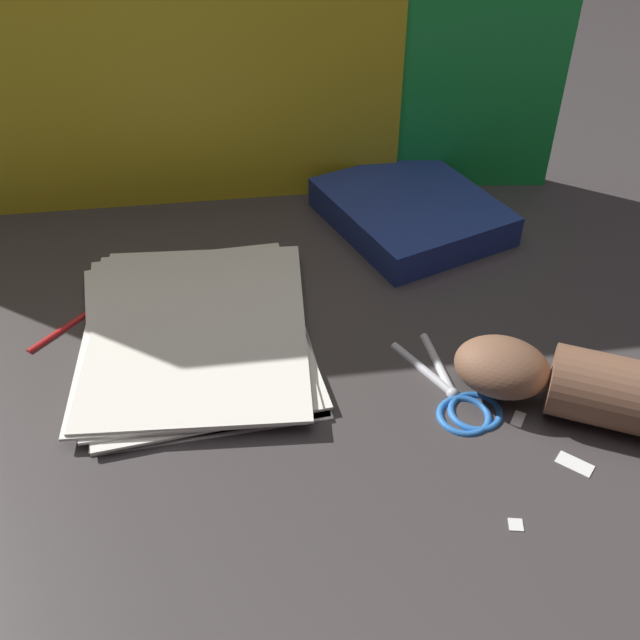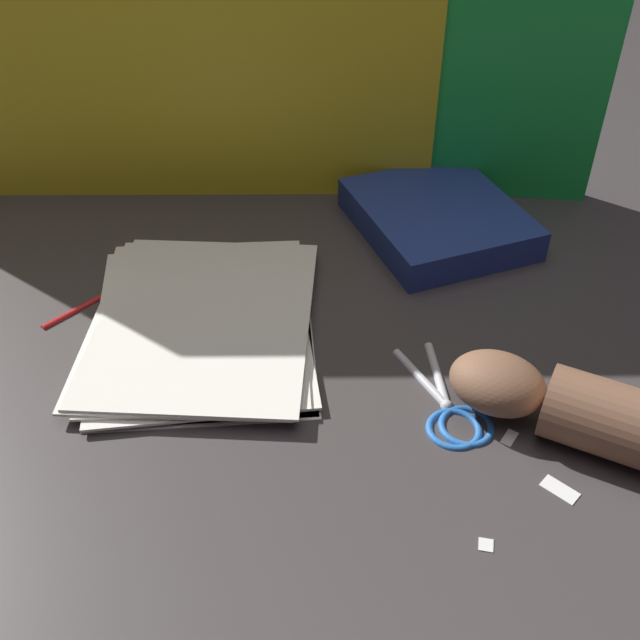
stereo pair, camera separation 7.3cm
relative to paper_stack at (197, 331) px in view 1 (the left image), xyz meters
The scene contains 10 objects.
ground_plane 0.11m from the paper_stack, 26.17° to the right, with size 6.00×6.00×0.00m, color #3D3838.
backdrop_panel_center 0.42m from the paper_stack, 52.07° to the left, with size 0.53×0.11×0.37m.
paper_stack is the anchor object (origin of this frame).
book_closed 0.34m from the paper_stack, 32.48° to the left, with size 0.24×0.26×0.04m.
scissors 0.28m from the paper_stack, 29.56° to the right, with size 0.09×0.15×0.01m.
hand_forearm 0.43m from the paper_stack, 26.39° to the right, with size 0.30×0.21×0.07m.
paper_scrap_near 0.34m from the paper_stack, 30.50° to the right, with size 0.02×0.02×0.00m.
paper_scrap_mid 0.38m from the paper_stack, 49.14° to the right, with size 0.01×0.01×0.00m.
paper_scrap_far 0.40m from the paper_stack, 35.93° to the right, with size 0.03×0.03×0.00m.
pen 0.14m from the paper_stack, 159.35° to the left, with size 0.09×0.09×0.01m.
Camera 1 is at (-0.07, -0.58, 0.52)m, focal length 42.00 mm.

